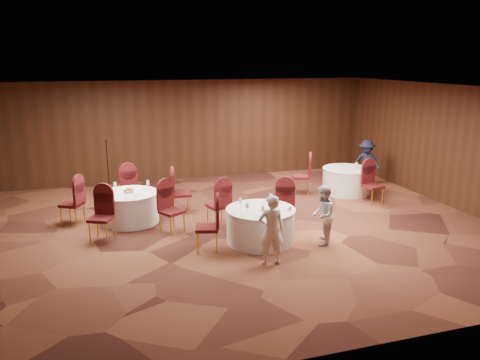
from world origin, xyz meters
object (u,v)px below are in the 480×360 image
object	(u,v)px
table_right	(346,180)
woman_a	(271,230)
mic_stand	(109,179)
woman_b	(323,215)
table_left	(130,207)
man_c	(366,162)
table_main	(260,225)

from	to	relation	value
table_right	woman_a	bearing A→B (deg)	-134.15
table_right	mic_stand	bearing A→B (deg)	165.40
woman_a	woman_b	world-z (taller)	woman_a
woman_a	table_left	bearing A→B (deg)	-45.96
woman_b	man_c	world-z (taller)	man_c
table_left	woman_b	distance (m)	4.62
table_left	woman_a	world-z (taller)	woman_a
man_c	table_right	bearing A→B (deg)	-104.17
table_right	man_c	world-z (taller)	man_c
mic_stand	woman_a	world-z (taller)	mic_stand
woman_a	woman_b	distance (m)	1.52
table_main	woman_a	distance (m)	1.20
mic_stand	woman_a	size ratio (longest dim) A/B	1.19
table_left	mic_stand	bearing A→B (deg)	99.32
table_left	table_right	size ratio (longest dim) A/B	0.98
table_main	table_right	xyz separation A→B (m)	(3.69, 2.86, 0.00)
man_c	woman_b	bearing A→B (deg)	-88.66
woman_b	man_c	bearing A→B (deg)	170.52
woman_a	man_c	distance (m)	6.83
table_main	woman_a	xyz separation A→B (m)	(-0.19, -1.14, 0.32)
mic_stand	man_c	bearing A→B (deg)	-7.61
mic_stand	man_c	distance (m)	7.84
mic_stand	table_left	bearing A→B (deg)	-80.68
table_right	woman_a	size ratio (longest dim) A/B	1.02
man_c	table_left	bearing A→B (deg)	-126.29
mic_stand	man_c	xyz separation A→B (m)	(7.76, -1.04, 0.22)
table_main	man_c	world-z (taller)	man_c
table_left	woman_a	size ratio (longest dim) A/B	1.00
woman_a	man_c	world-z (taller)	man_c
table_main	woman_b	world-z (taller)	woman_b
table_main	woman_a	bearing A→B (deg)	-99.34
table_main	table_left	size ratio (longest dim) A/B	1.07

